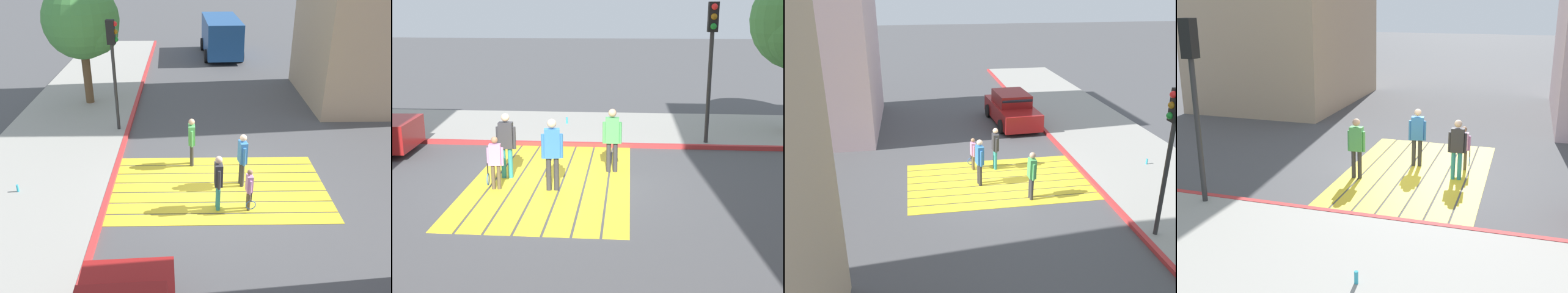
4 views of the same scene
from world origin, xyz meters
TOP-DOWN VIEW (x-y plane):
  - ground_plane at (0.00, 0.00)m, footprint 120.00×120.00m
  - crosswalk_stripes at (0.00, -0.00)m, footprint 6.40×3.80m
  - sidewalk_west at (-5.60, 0.00)m, footprint 4.80×40.00m
  - curb_painted at (-3.25, 0.00)m, footprint 0.16×40.00m
  - van_down_street at (1.22, 16.04)m, footprint 2.52×5.28m
  - traffic_light_corner at (-3.58, 4.19)m, footprint 0.39×0.28m
  - street_tree at (-5.22, 7.16)m, footprint 3.20×3.20m
  - water_bottle at (-5.88, -0.32)m, footprint 0.07×0.07m
  - pedestrian_adult_lead at (-0.80, 1.43)m, footprint 0.22×0.48m
  - pedestrian_adult_trailing at (-0.11, -1.11)m, footprint 0.22×0.48m
  - pedestrian_adult_side at (0.69, 0.13)m, footprint 0.27×0.49m
  - pedestrian_child_with_racket at (0.73, -1.19)m, footprint 0.29×0.39m

SIDE VIEW (x-z plane):
  - ground_plane at x=0.00m, z-range 0.00..0.00m
  - crosswalk_stripes at x=0.00m, z-range 0.00..0.01m
  - sidewalk_west at x=-5.60m, z-range 0.00..0.12m
  - curb_painted at x=-3.25m, z-range 0.00..0.13m
  - water_bottle at x=-5.88m, z-range 0.12..0.34m
  - pedestrian_child_with_racket at x=0.73m, z-range 0.08..1.34m
  - pedestrian_adult_trailing at x=-0.11m, z-range 0.13..1.76m
  - pedestrian_adult_lead at x=-0.80m, z-range 0.13..1.78m
  - pedestrian_adult_side at x=0.69m, z-range 0.14..1.82m
  - van_down_street at x=1.22m, z-range 0.10..2.45m
  - traffic_light_corner at x=-3.58m, z-range 0.92..5.16m
  - street_tree at x=-5.22m, z-range 0.97..6.29m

